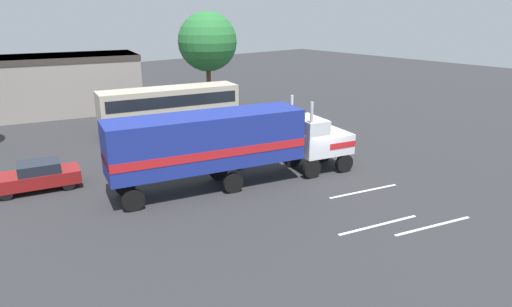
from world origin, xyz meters
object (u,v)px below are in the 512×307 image
at_px(parked_bus, 170,104).
at_px(tree_center, 208,42).
at_px(semi_truck, 226,142).
at_px(person_bystander, 239,156).
at_px(parked_car, 37,176).

distance_m(parked_bus, tree_center, 10.28).
relative_size(semi_truck, tree_center, 1.57).
xyz_separation_m(semi_truck, person_bystander, (2.06, 1.56, -1.63)).
height_order(parked_car, tree_center, tree_center).
bearing_deg(person_bystander, parked_bus, 81.50).
distance_m(person_bystander, parked_car, 11.24).
height_order(semi_truck, tree_center, tree_center).
bearing_deg(semi_truck, person_bystander, 37.02).
height_order(person_bystander, parked_bus, parked_bus).
distance_m(person_bystander, tree_center, 19.69).
relative_size(person_bystander, parked_car, 0.35).
xyz_separation_m(semi_truck, parked_car, (-8.24, 6.06, -1.72)).
xyz_separation_m(parked_bus, parked_car, (-11.95, -6.53, -1.26)).
bearing_deg(parked_car, tree_center, 31.64).
height_order(parked_bus, tree_center, tree_center).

